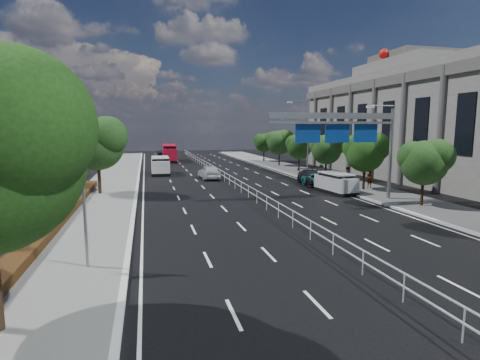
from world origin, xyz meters
name	(u,v)px	position (x,y,z in m)	size (l,w,h in m)	color
ground	(325,249)	(0.00, 0.00, 0.00)	(160.00, 160.00, 0.00)	black
sidewalk_near	(61,270)	(-11.50, 0.00, 0.07)	(5.00, 140.00, 0.14)	slate
kerb_near	(127,265)	(-9.00, 0.00, 0.07)	(0.25, 140.00, 0.15)	silver
kerb_far	(479,235)	(9.00, 0.00, 0.07)	(0.25, 140.00, 0.15)	silver
median_fence	(226,178)	(0.00, 22.50, 0.53)	(0.05, 85.00, 1.02)	silver
hedge_near	(44,233)	(-13.30, 5.00, 0.36)	(1.00, 36.00, 0.44)	black
toilet_sign	(72,199)	(-10.95, 0.00, 2.94)	(1.62, 0.18, 4.34)	gray
overhead_gantry	(347,129)	(6.74, 10.05, 5.61)	(10.24, 0.38, 7.45)	gray
streetlight_far	(306,132)	(10.50, 26.00, 5.21)	(2.78, 2.40, 9.00)	gray
civic_hall	(425,123)	(23.72, 22.00, 6.27)	(14.40, 36.00, 14.35)	slate
near_tree_back	(98,141)	(-11.94, 17.97, 4.61)	(4.84, 4.51, 6.69)	black
far_tree_c	(425,160)	(11.24, 6.98, 3.43)	(3.52, 3.28, 4.94)	black
far_tree_d	(366,150)	(11.25, 14.48, 3.69)	(3.85, 3.59, 5.34)	black
far_tree_e	(327,148)	(11.25, 21.98, 3.56)	(3.63, 3.38, 5.13)	black
far_tree_f	(300,145)	(11.24, 29.48, 3.49)	(3.52, 3.28, 5.02)	black
far_tree_g	(280,141)	(11.25, 36.98, 3.75)	(3.96, 3.69, 5.45)	black
far_tree_h	(264,142)	(11.24, 44.48, 3.42)	(3.41, 3.18, 4.91)	black
white_minivan	(160,166)	(-6.41, 31.35, 1.07)	(2.22, 5.05, 2.19)	black
red_bus	(169,153)	(-4.16, 49.89, 1.49)	(2.54, 9.60, 2.85)	black
near_car_silver	(209,172)	(-1.26, 25.84, 0.78)	(1.84, 4.58, 1.56)	#B9BCC1
near_car_dark	(160,154)	(-5.53, 56.85, 0.73)	(1.55, 4.44, 1.46)	black
silver_minivan	(336,183)	(8.10, 14.00, 0.88)	(2.28, 4.48, 1.79)	black
parked_car_teal	(322,181)	(8.30, 17.12, 0.65)	(2.17, 4.71, 1.31)	#1B7C6E
parked_car_dark	(312,178)	(8.13, 19.00, 0.72)	(2.03, 4.99, 1.45)	black
pedestrian_a	(369,179)	(12.21, 15.15, 0.95)	(0.59, 0.39, 1.62)	gray
pedestrian_b	(347,175)	(11.48, 17.95, 0.99)	(0.82, 0.64, 1.70)	gray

